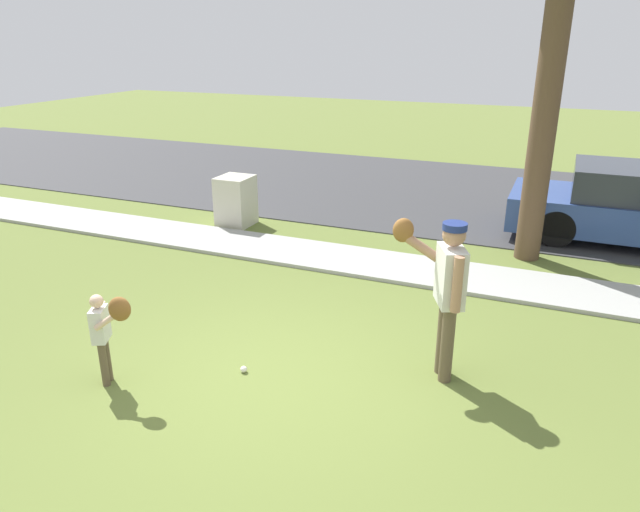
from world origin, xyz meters
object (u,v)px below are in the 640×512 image
person_adult (446,284)px  person_child (106,326)px  utility_cabinet (236,201)px  baseball (244,369)px

person_adult → person_child: size_ratio=1.64×
person_child → utility_cabinet: (-1.64, 5.36, -0.21)m
utility_cabinet → person_child: bearing=-73.0°
person_adult → baseball: 2.38m
person_child → baseball: bearing=7.7°
person_adult → person_child: 3.51m
person_child → baseball: (1.15, 0.74, -0.65)m
baseball → utility_cabinet: 5.42m
person_child → person_adult: bearing=0.9°
person_child → utility_cabinet: person_child is taller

